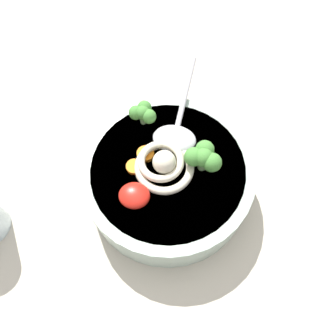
% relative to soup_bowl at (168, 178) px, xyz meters
% --- Properties ---
extents(table_slab, '(1.29, 1.29, 0.04)m').
position_rel_soup_bowl_xyz_m(table_slab, '(-0.02, 0.01, -0.06)').
color(table_slab, '#BCB29E').
rests_on(table_slab, ground).
extents(soup_bowl, '(0.24, 0.24, 0.07)m').
position_rel_soup_bowl_xyz_m(soup_bowl, '(0.00, 0.00, 0.00)').
color(soup_bowl, '#9EB2A3').
rests_on(soup_bowl, table_slab).
extents(noodle_pile, '(0.09, 0.09, 0.04)m').
position_rel_soup_bowl_xyz_m(noodle_pile, '(0.01, 0.00, 0.04)').
color(noodle_pile, beige).
rests_on(noodle_pile, soup_bowl).
extents(soup_spoon, '(0.06, 0.17, 0.02)m').
position_rel_soup_bowl_xyz_m(soup_spoon, '(-0.00, -0.06, 0.04)').
color(soup_spoon, '#B7B7BC').
rests_on(soup_spoon, soup_bowl).
extents(chili_sauce_dollop, '(0.04, 0.04, 0.02)m').
position_rel_soup_bowl_xyz_m(chili_sauce_dollop, '(0.03, 0.05, 0.04)').
color(chili_sauce_dollop, red).
rests_on(chili_sauce_dollop, soup_bowl).
extents(broccoli_floret_left, '(0.04, 0.03, 0.03)m').
position_rel_soup_bowl_xyz_m(broccoli_floret_left, '(0.05, -0.07, 0.05)').
color(broccoli_floret_left, '#7A9E60').
rests_on(broccoli_floret_left, soup_bowl).
extents(broccoli_floret_beside_noodles, '(0.05, 0.04, 0.04)m').
position_rel_soup_bowl_xyz_m(broccoli_floret_beside_noodles, '(-0.04, -0.01, 0.06)').
color(broccoli_floret_beside_noodles, '#7A9E60').
rests_on(broccoli_floret_beside_noodles, soup_bowl).
extents(carrot_slice_near_spoon, '(0.02, 0.02, 0.01)m').
position_rel_soup_bowl_xyz_m(carrot_slice_near_spoon, '(0.04, 0.01, 0.04)').
color(carrot_slice_near_spoon, orange).
rests_on(carrot_slice_near_spoon, soup_bowl).
extents(carrot_slice_center, '(0.02, 0.02, 0.01)m').
position_rel_soup_bowl_xyz_m(carrot_slice_center, '(0.03, -0.01, 0.04)').
color(carrot_slice_center, orange).
rests_on(carrot_slice_center, soup_bowl).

